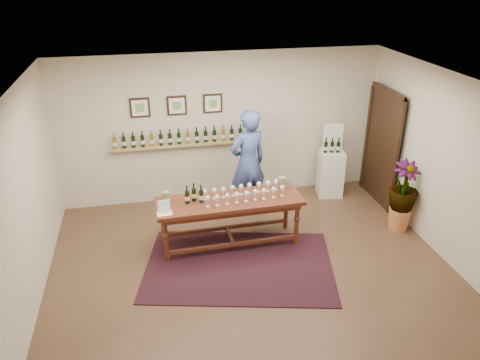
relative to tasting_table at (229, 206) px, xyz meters
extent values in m
plane|color=#523A24|center=(0.19, -0.71, -0.70)|extent=(6.00, 6.00, 0.00)
plane|color=beige|center=(0.19, 1.79, 0.70)|extent=(6.00, 0.00, 6.00)
plane|color=beige|center=(0.19, -3.21, 0.70)|extent=(6.00, 0.00, 6.00)
plane|color=beige|center=(-2.81, -0.71, 0.70)|extent=(0.00, 5.00, 5.00)
plane|color=beige|center=(3.19, -0.71, 0.70)|extent=(0.00, 5.00, 5.00)
plane|color=beige|center=(0.19, -0.71, 2.10)|extent=(6.00, 6.00, 0.00)
cube|color=tan|center=(-0.61, 1.70, 0.45)|extent=(2.50, 0.16, 0.04)
cube|color=black|center=(3.13, 0.99, 0.35)|extent=(0.10, 1.00, 2.10)
cube|color=black|center=(3.08, 0.99, 0.35)|extent=(0.04, 1.12, 2.22)
cube|color=black|center=(-1.26, 1.76, 1.18)|extent=(0.35, 0.03, 0.35)
cube|color=white|center=(-1.26, 1.75, 1.18)|extent=(0.28, 0.01, 0.28)
cube|color=#74A653|center=(-1.26, 1.74, 1.18)|extent=(0.15, 0.00, 0.15)
cube|color=black|center=(-0.61, 1.76, 1.18)|extent=(0.35, 0.03, 0.35)
cube|color=white|center=(-0.61, 1.75, 1.18)|extent=(0.28, 0.01, 0.28)
cube|color=#74A653|center=(-0.61, 1.74, 1.18)|extent=(0.15, 0.00, 0.15)
cube|color=black|center=(0.04, 1.76, 1.18)|extent=(0.35, 0.03, 0.35)
cube|color=white|center=(0.04, 1.75, 1.18)|extent=(0.28, 0.01, 0.28)
cube|color=#74A653|center=(0.04, 1.74, 1.18)|extent=(0.15, 0.00, 0.15)
cube|color=#46160C|center=(0.02, -0.64, -0.69)|extent=(3.19, 2.49, 0.02)
cube|color=#471C11|center=(0.00, 0.00, 0.09)|extent=(2.33, 0.80, 0.06)
cube|color=#471C11|center=(0.00, 0.00, 0.02)|extent=(2.20, 0.67, 0.11)
cylinder|color=#471C11|center=(-1.04, -0.29, -0.32)|extent=(0.08, 0.08, 0.76)
cylinder|color=#471C11|center=(1.06, -0.24, -0.32)|extent=(0.08, 0.08, 0.76)
cylinder|color=#471C11|center=(-1.06, 0.24, -0.32)|extent=(0.08, 0.08, 0.76)
cylinder|color=#471C11|center=(1.04, 0.29, -0.32)|extent=(0.08, 0.08, 0.76)
cube|color=#471C11|center=(0.01, -0.26, -0.55)|extent=(2.10, 0.11, 0.05)
cube|color=#471C11|center=(-0.01, 0.26, -0.55)|extent=(2.10, 0.11, 0.05)
cube|color=#471C11|center=(0.00, 0.00, -0.55)|extent=(0.07, 0.53, 0.05)
cube|color=white|center=(-1.03, -0.22, 0.23)|extent=(0.24, 0.18, 0.20)
cube|color=white|center=(2.27, 1.36, -0.24)|extent=(0.53, 0.53, 0.91)
cube|color=white|center=(2.33, 1.51, 0.48)|extent=(0.38, 0.09, 0.53)
cone|color=#CA7843|center=(2.94, -0.15, -0.50)|extent=(0.38, 0.38, 0.40)
imported|color=#1A3D19|center=(2.94, -0.15, 0.05)|extent=(0.69, 0.69, 0.69)
imported|color=#3D5291|center=(0.53, 0.99, 0.28)|extent=(0.83, 0.67, 1.96)
camera|label=1|loc=(-1.20, -6.42, 3.56)|focal=35.00mm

